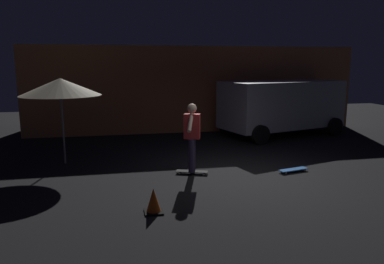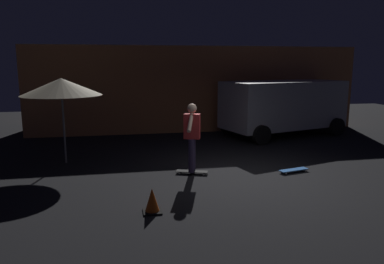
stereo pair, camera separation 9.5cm
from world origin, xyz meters
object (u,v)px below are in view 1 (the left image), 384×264
patio_umbrella (60,87)px  skater (192,133)px  skateboard_ridden (192,172)px  parked_van (282,104)px  traffic_cone (154,201)px  skateboard_spare (293,170)px

patio_umbrella → skater: patio_umbrella is taller
patio_umbrella → skateboard_ridden: (3.19, -1.67, -2.02)m
skater → parked_van: bearing=44.4°
parked_van → traffic_cone: size_ratio=10.75×
patio_umbrella → skateboard_spare: bearing=-19.4°
skateboard_ridden → traffic_cone: (-1.17, -2.20, 0.16)m
patio_umbrella → skateboard_spare: size_ratio=2.86×
patio_umbrella → skateboard_spare: 6.39m
patio_umbrella → parked_van: bearing=18.9°
parked_van → traffic_cone: bearing=-130.5°
skateboard_ridden → skateboard_spare: 2.55m
skateboard_ridden → skateboard_spare: same height
patio_umbrella → skater: size_ratio=1.38×
skateboard_spare → traffic_cone: (-3.70, -1.86, 0.16)m
parked_van → skater: 6.06m
skater → traffic_cone: bearing=-118.0°
skateboard_ridden → skater: bearing=-153.4°
skateboard_ridden → traffic_cone: bearing=-118.0°
skateboard_spare → patio_umbrella: bearing=160.6°
traffic_cone → patio_umbrella: bearing=117.6°
parked_van → patio_umbrella: 8.00m
skateboard_ridden → skater: skater is taller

